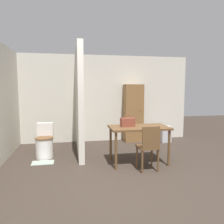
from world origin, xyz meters
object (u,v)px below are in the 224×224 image
at_px(handbag, 128,122).
at_px(wooden_cabinet, 133,113).
at_px(dining_table, 139,131).
at_px(space_heater, 166,134).
at_px(toilet, 45,143).
at_px(wooden_chair, 149,146).

relative_size(handbag, wooden_cabinet, 0.17).
xyz_separation_m(dining_table, wooden_cabinet, (0.42, 1.87, 0.15)).
relative_size(dining_table, space_heater, 2.59).
height_order(toilet, wooden_cabinet, wooden_cabinet).
relative_size(dining_table, wooden_cabinet, 0.72).
distance_m(handbag, space_heater, 2.27).
relative_size(toilet, handbag, 2.65).
distance_m(wooden_chair, wooden_cabinet, 2.38).
bearing_deg(wooden_chair, toilet, 147.18).
relative_size(wooden_chair, wooden_cabinet, 0.52).
xyz_separation_m(wooden_chair, toilet, (-2.01, 1.24, -0.16)).
height_order(wooden_chair, space_heater, wooden_chair).
relative_size(toilet, wooden_cabinet, 0.45).
distance_m(wooden_chair, toilet, 2.37).
height_order(toilet, space_heater, toilet).
xyz_separation_m(toilet, handbag, (1.73, -0.74, 0.54)).
distance_m(toilet, handbag, 1.96).
xyz_separation_m(dining_table, toilet, (-1.97, 0.78, -0.36)).
xyz_separation_m(handbag, space_heater, (1.55, 1.54, -0.63)).
height_order(wooden_cabinet, space_heater, wooden_cabinet).
bearing_deg(wooden_chair, wooden_cabinet, 79.64).
bearing_deg(toilet, dining_table, -21.73).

